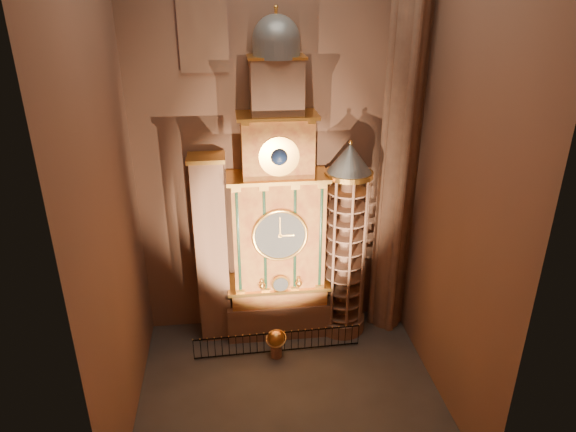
{
  "coord_description": "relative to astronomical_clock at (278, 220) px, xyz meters",
  "views": [
    {
      "loc": [
        -2.31,
        -18.58,
        17.47
      ],
      "look_at": [
        0.28,
        3.0,
        7.77
      ],
      "focal_mm": 32.0,
      "sensor_mm": 36.0,
      "label": 1
    }
  ],
  "objects": [
    {
      "name": "celestial_globe",
      "position": [
        -0.38,
        -2.31,
        -5.75
      ],
      "size": [
        1.34,
        1.3,
        1.55
      ],
      "color": "#8C634C",
      "rests_on": "floor"
    },
    {
      "name": "wall_back",
      "position": [
        0.0,
        1.04,
        4.32
      ],
      "size": [
        22.0,
        0.0,
        22.0
      ],
      "primitive_type": "plane",
      "rotation": [
        1.57,
        0.0,
        0.0
      ],
      "color": "#8E604C",
      "rests_on": "floor"
    },
    {
      "name": "floor",
      "position": [
        0.0,
        -4.96,
        -6.68
      ],
      "size": [
        14.0,
        14.0,
        0.0
      ],
      "primitive_type": "plane",
      "color": "#383330",
      "rests_on": "ground"
    },
    {
      "name": "stained_glass_window",
      "position": [
        -3.2,
        0.95,
        9.82
      ],
      "size": [
        2.2,
        0.14,
        5.2
      ],
      "color": "navy",
      "rests_on": "wall_back"
    },
    {
      "name": "portrait_tower",
      "position": [
        -3.4,
        0.02,
        -1.53
      ],
      "size": [
        1.8,
        1.6,
        10.2
      ],
      "color": "#8C634C",
      "rests_on": "floor"
    },
    {
      "name": "gothic_pier",
      "position": [
        6.1,
        0.04,
        4.32
      ],
      "size": [
        2.04,
        2.04,
        22.0
      ],
      "color": "#8C634C",
      "rests_on": "floor"
    },
    {
      "name": "wall_right",
      "position": [
        7.0,
        -4.96,
        4.32
      ],
      "size": [
        0.0,
        22.0,
        22.0
      ],
      "primitive_type": "plane",
      "rotation": [
        1.57,
        0.0,
        -1.57
      ],
      "color": "#8E604C",
      "rests_on": "floor"
    },
    {
      "name": "iron_railing",
      "position": [
        -0.26,
        -2.02,
        -6.03
      ],
      "size": [
        8.62,
        0.27,
        1.2
      ],
      "color": "black",
      "rests_on": "floor"
    },
    {
      "name": "stair_turret",
      "position": [
        3.5,
        -0.26,
        -1.41
      ],
      "size": [
        2.5,
        2.5,
        10.8
      ],
      "color": "#8C634C",
      "rests_on": "floor"
    },
    {
      "name": "wall_left",
      "position": [
        -7.0,
        -4.96,
        4.32
      ],
      "size": [
        0.0,
        22.0,
        22.0
      ],
      "primitive_type": "plane",
      "rotation": [
        1.57,
        0.0,
        1.57
      ],
      "color": "#8E604C",
      "rests_on": "floor"
    },
    {
      "name": "astronomical_clock",
      "position": [
        0.0,
        0.0,
        0.0
      ],
      "size": [
        5.6,
        2.41,
        16.7
      ],
      "color": "#8C634C",
      "rests_on": "floor"
    }
  ]
}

